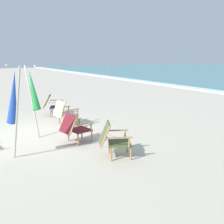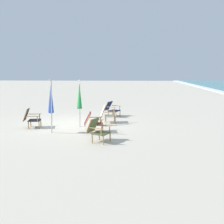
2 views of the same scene
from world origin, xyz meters
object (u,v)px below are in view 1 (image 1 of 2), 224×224
(beach_chair_back_left, at_px, (74,127))
(umbrella_furled_green, at_px, (33,90))
(beach_chair_front_right, at_px, (113,139))
(beach_chair_far_center, at_px, (52,105))
(umbrella_furled_blue, at_px, (14,99))
(beach_chair_front_left, at_px, (64,112))

(beach_chair_back_left, relative_size, umbrella_furled_green, 0.41)
(beach_chair_front_right, relative_size, umbrella_furled_green, 0.44)
(beach_chair_front_right, height_order, beach_chair_far_center, beach_chair_front_right)
(beach_chair_front_right, relative_size, umbrella_furled_blue, 0.42)
(umbrella_furled_green, height_order, umbrella_furled_blue, umbrella_furled_blue)
(umbrella_furled_blue, bearing_deg, beach_chair_front_right, 60.92)
(umbrella_furled_green, bearing_deg, beach_chair_far_center, 149.42)
(beach_chair_far_center, relative_size, beach_chair_front_left, 1.14)
(beach_chair_front_left, bearing_deg, beach_chair_front_right, -2.53)
(umbrella_furled_blue, bearing_deg, beach_chair_front_left, 137.23)
(umbrella_furled_green, xyz_separation_m, umbrella_furled_blue, (1.51, -0.83, 0.05))
(umbrella_furled_green, bearing_deg, beach_chair_back_left, 30.72)
(beach_chair_front_right, xyz_separation_m, beach_chair_front_left, (-3.17, 0.14, 0.00))
(beach_chair_far_center, bearing_deg, beach_chair_front_right, -3.40)
(beach_chair_front_right, bearing_deg, umbrella_furled_blue, -119.08)
(umbrella_furled_green, bearing_deg, umbrella_furled_blue, -28.92)
(umbrella_furled_green, relative_size, umbrella_furled_blue, 0.96)
(beach_chair_far_center, xyz_separation_m, beach_chair_front_left, (1.55, -0.14, 0.01))
(beach_chair_back_left, height_order, umbrella_furled_blue, umbrella_furled_blue)
(beach_chair_back_left, relative_size, umbrella_furled_blue, 0.39)
(beach_chair_front_left, height_order, umbrella_furled_green, umbrella_furled_green)
(beach_chair_front_right, bearing_deg, beach_chair_far_center, 176.60)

